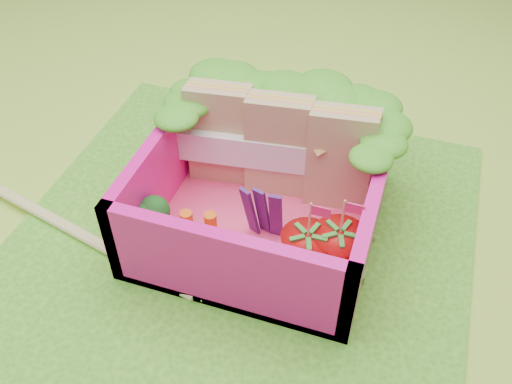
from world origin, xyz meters
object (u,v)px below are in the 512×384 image
object	(u,v)px
sandwich_stack	(279,147)
strawberry_left	(306,254)
bento_box	(263,191)
chopsticks	(60,223)
strawberry_right	(337,252)
broccoli	(156,215)

from	to	relation	value
sandwich_stack	strawberry_left	distance (m)	0.71
bento_box	chopsticks	distance (m)	1.23
sandwich_stack	strawberry_left	xyz separation A→B (m)	(0.33, -0.60, -0.18)
bento_box	chopsticks	xyz separation A→B (m)	(-1.14, -0.40, -0.25)
strawberry_left	strawberry_right	size ratio (longest dim) A/B	0.99
sandwich_stack	strawberry_left	bearing A→B (deg)	-60.89
strawberry_right	chopsticks	bearing A→B (deg)	-174.60
bento_box	sandwich_stack	xyz separation A→B (m)	(0.00, 0.29, 0.10)
bento_box	strawberry_left	distance (m)	0.47
strawberry_left	strawberry_right	world-z (taller)	strawberry_right
sandwich_stack	strawberry_left	world-z (taller)	sandwich_stack
strawberry_right	chopsticks	distance (m)	1.65
sandwich_stack	chopsticks	xyz separation A→B (m)	(-1.14, -0.69, -0.35)
bento_box	strawberry_right	world-z (taller)	strawberry_right
strawberry_right	chopsticks	size ratio (longest dim) A/B	0.26
strawberry_left	broccoli	bearing A→B (deg)	-178.06
bento_box	sandwich_stack	size ratio (longest dim) A/B	1.08
bento_box	broccoli	bearing A→B (deg)	-146.56
sandwich_stack	chopsticks	bearing A→B (deg)	-148.99
strawberry_left	chopsticks	xyz separation A→B (m)	(-1.48, -0.09, -0.17)
bento_box	strawberry_right	bearing A→B (deg)	-26.54
sandwich_stack	strawberry_right	size ratio (longest dim) A/B	2.28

